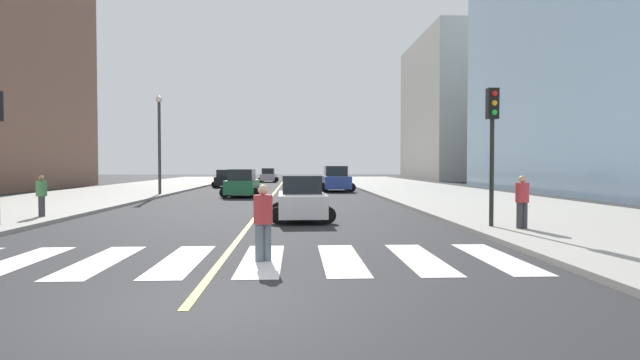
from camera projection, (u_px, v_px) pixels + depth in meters
name	position (u px, v px, depth m)	size (l,w,h in m)	color
ground_plane	(183.00, 311.00, 7.52)	(220.00, 220.00, 0.00)	#28282B
sidewalk_kerb_east	(488.00, 203.00, 28.06)	(10.00, 120.00, 0.15)	#9E9B93
sidewalk_kerb_west	(33.00, 204.00, 26.91)	(10.00, 120.00, 0.15)	#9E9B93
crosswalk_paint	(222.00, 260.00, 11.51)	(13.50, 4.00, 0.01)	silver
lane_divider_paint	(278.00, 188.00, 47.46)	(0.16, 80.00, 0.01)	yellow
parking_garage_concrete	(476.00, 110.00, 76.88)	(18.00, 24.00, 21.00)	#9E9B93
car_white_nearest	(302.00, 199.00, 19.92)	(2.49, 3.94, 1.74)	silver
car_black_second	(226.00, 179.00, 49.17)	(2.41, 3.84, 1.71)	black
car_green_third	(242.00, 184.00, 34.42)	(2.71, 4.25, 1.87)	#236B42
car_silver_fourth	(268.00, 176.00, 63.95)	(2.51, 3.95, 1.75)	#B7B7BC
car_blue_fifth	(336.00, 179.00, 41.78)	(2.94, 4.66, 2.07)	#2D479E
traffic_light_near_corner	(492.00, 129.00, 16.63)	(0.36, 0.41, 4.51)	black
pedestrian_crossing	(263.00, 219.00, 11.38)	(0.43, 0.43, 1.72)	slate
pedestrian_waiting_east	(522.00, 199.00, 16.11)	(0.41, 0.41, 1.67)	#38383D
pedestrian_walking_west	(42.00, 194.00, 19.87)	(0.40, 0.40, 1.60)	#38383D
street_lamp	(159.00, 136.00, 35.25)	(0.44, 0.44, 6.76)	#38383D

